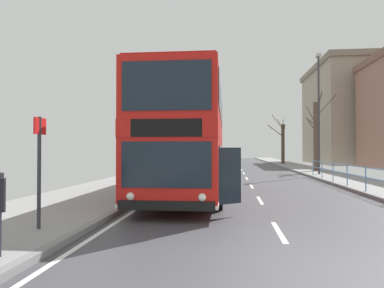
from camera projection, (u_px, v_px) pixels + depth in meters
The scene contains 7 objects.
ground at pixel (255, 269), 5.20m from camera, with size 15.80×140.00×0.20m.
double_decker_bus_main at pixel (189, 139), 13.87m from camera, with size 3.38×10.85×4.35m.
bus_stop_sign_near at pixel (39, 159), 7.41m from camera, with size 0.08×0.44×2.41m.
street_lamp_far_side at pixel (319, 105), 23.97m from camera, with size 0.28×0.60×8.39m.
bare_tree_far_00 at pixel (283, 143), 41.95m from camera, with size 2.11×2.21×5.97m.
bare_tree_far_01 at pixel (316, 135), 27.65m from camera, with size 2.22×3.31×6.27m.
background_building_01 at pixel (367, 114), 45.86m from camera, with size 14.15×16.12×13.14m.
Camera 1 is at (-1.10, -5.30, 1.84)m, focal length 32.19 mm.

